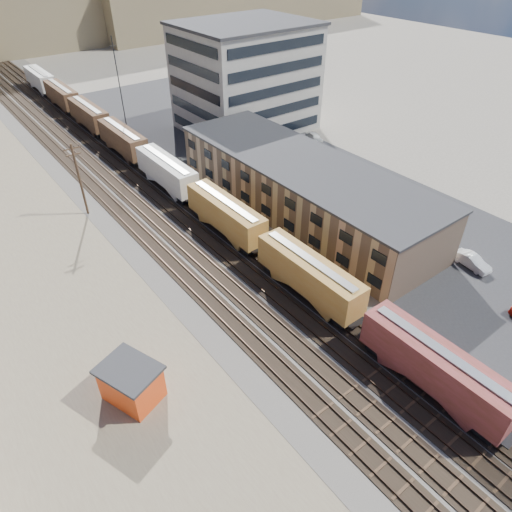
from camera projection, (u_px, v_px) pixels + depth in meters
ground at (364, 381)px, 39.52m from camera, size 300.00×300.00×0.00m
ballast_bed at (122, 175)px, 71.47m from camera, size 18.00×200.00×0.06m
dirt_yard at (2, 250)px, 55.27m from camera, size 24.00×180.00×0.03m
asphalt_lot at (291, 171)px, 72.67m from camera, size 26.00×120.00×0.04m
rail_tracks at (119, 176)px, 71.15m from camera, size 11.40×200.00×0.24m
freight_train at (143, 154)px, 71.31m from camera, size 3.00×119.74×4.46m
warehouse at (301, 187)px, 60.68m from camera, size 12.40×40.40×7.25m
office_tower at (246, 78)px, 82.88m from camera, size 22.60×18.60×18.45m
utility_pole_north at (79, 178)px, 59.06m from camera, size 2.20×0.32×10.00m
radio_mast at (121, 94)px, 75.42m from camera, size 1.20×0.16×18.00m
maintenance_shed at (131, 382)px, 37.20m from camera, size 5.16×5.80×3.52m
parked_car_white at (472, 261)px, 52.22m from camera, size 2.06×4.60×1.47m
parked_car_blue at (263, 141)px, 80.54m from camera, size 6.23×4.77×1.57m
parked_car_far at (314, 137)px, 82.38m from camera, size 2.52×4.41×1.41m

